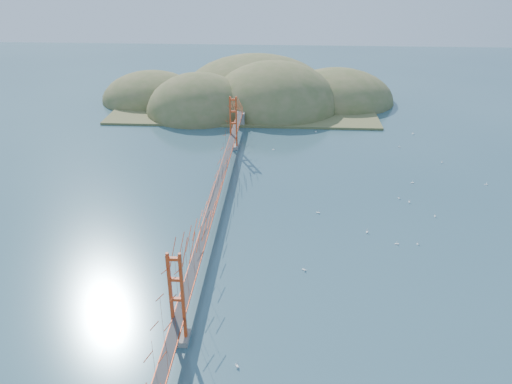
# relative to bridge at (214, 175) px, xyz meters

# --- Properties ---
(ground) EXTENTS (320.00, 320.00, 0.00)m
(ground) POSITION_rel_bridge_xyz_m (0.00, -0.18, -7.01)
(ground) COLOR #315462
(ground) RESTS_ON ground
(bridge) EXTENTS (2.20, 94.40, 12.00)m
(bridge) POSITION_rel_bridge_xyz_m (0.00, 0.00, 0.00)
(bridge) COLOR gray
(bridge) RESTS_ON ground
(far_headlands) EXTENTS (84.00, 58.00, 25.00)m
(far_headlands) POSITION_rel_bridge_xyz_m (2.21, 68.33, -7.01)
(far_headlands) COLOR olive
(far_headlands) RESTS_ON ground
(sailboat_10) EXTENTS (0.65, 0.65, 0.71)m
(sailboat_10) POSITION_rel_bridge_xyz_m (6.75, -33.70, -6.85)
(sailboat_10) COLOR white
(sailboat_10) RESTS_ON ground
(sailboat_7) EXTENTS (0.53, 0.49, 0.59)m
(sailboat_7) POSITION_rel_bridge_xyz_m (36.63, 32.62, -6.87)
(sailboat_7) COLOR white
(sailboat_7) RESTS_ON ground
(sailboat_16) EXTENTS (0.63, 0.61, 0.71)m
(sailboat_16) POSITION_rel_bridge_xyz_m (17.04, 0.98, -6.85)
(sailboat_16) COLOR white
(sailboat_16) RESTS_ON ground
(sailboat_5) EXTENTS (0.47, 0.51, 0.57)m
(sailboat_5) POSITION_rel_bridge_xyz_m (36.25, 0.90, -6.87)
(sailboat_5) COLOR white
(sailboat_5) RESTS_ON ground
(sailboat_9) EXTENTS (0.55, 0.55, 0.60)m
(sailboat_9) POSITION_rel_bridge_xyz_m (43.63, 24.23, -6.87)
(sailboat_9) COLOR white
(sailboat_9) RESTS_ON ground
(sailboat_12) EXTENTS (0.55, 0.50, 0.62)m
(sailboat_12) POSITION_rel_bridge_xyz_m (18.59, 41.82, -6.87)
(sailboat_12) COLOR white
(sailboat_12) RESTS_ON ground
(sailboat_14) EXTENTS (0.39, 0.48, 0.56)m
(sailboat_14) POSITION_rel_bridge_xyz_m (31.42, -7.95, -6.87)
(sailboat_14) COLOR white
(sailboat_14) RESTS_ON ground
(sailboat_6) EXTENTS (0.66, 0.66, 0.71)m
(sailboat_6) POSITION_rel_bridge_xyz_m (14.29, -15.67, -6.85)
(sailboat_6) COLOR white
(sailboat_6) RESTS_ON ground
(sailboat_4) EXTENTS (0.51, 0.57, 0.65)m
(sailboat_4) POSITION_rel_bridge_xyz_m (33.11, 5.85, -6.86)
(sailboat_4) COLOR white
(sailboat_4) RESTS_ON ground
(sailboat_1) EXTENTS (0.52, 0.52, 0.58)m
(sailboat_1) POSITION_rel_bridge_xyz_m (31.62, 7.19, -6.87)
(sailboat_1) COLOR white
(sailboat_1) RESTS_ON ground
(sailboat_3) EXTENTS (0.50, 0.42, 0.58)m
(sailboat_3) POSITION_rel_bridge_xyz_m (8.74, 29.46, -6.87)
(sailboat_3) COLOR white
(sailboat_3) RESTS_ON ground
(sailboat_0) EXTENTS (0.61, 0.65, 0.73)m
(sailboat_0) POSITION_rel_bridge_xyz_m (24.34, -4.95, -6.85)
(sailboat_0) COLOR white
(sailboat_0) RESTS_ON ground
(sailboat_8) EXTENTS (0.63, 0.56, 0.71)m
(sailboat_8) POSITION_rel_bridge_xyz_m (35.39, 13.86, -6.85)
(sailboat_8) COLOR white
(sailboat_8) RESTS_ON ground
(sailboat_2) EXTENTS (0.57, 0.47, 0.67)m
(sailboat_2) POSITION_rel_bridge_xyz_m (28.32, -8.13, -6.86)
(sailboat_2) COLOR white
(sailboat_2) RESTS_ON ground
(sailboat_15) EXTENTS (0.63, 0.65, 0.73)m
(sailboat_15) POSITION_rel_bridge_xyz_m (41.60, 41.82, -6.85)
(sailboat_15) COLOR white
(sailboat_15) RESTS_ON ground
(sailboat_17) EXTENTS (0.52, 0.45, 0.59)m
(sailboat_17) POSITION_rel_bridge_xyz_m (49.04, 13.98, -6.87)
(sailboat_17) COLOR white
(sailboat_17) RESTS_ON ground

